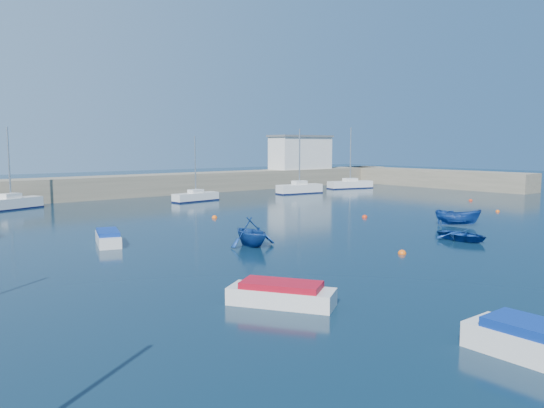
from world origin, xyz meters
TOP-DOWN VIEW (x-y plane):
  - ground at (0.00, 0.00)m, footprint 220.00×220.00m
  - back_wall at (0.00, 46.00)m, footprint 96.00×4.50m
  - right_arm at (44.00, 32.00)m, footprint 4.50×32.00m
  - harbor_office at (30.00, 46.00)m, footprint 10.00×4.00m
  - sailboat_5 at (-13.55, 40.52)m, footprint 6.27×3.75m
  - sailboat_6 at (4.60, 35.71)m, footprint 5.68×2.18m
  - sailboat_7 at (20.32, 35.59)m, footprint 6.49×2.57m
  - sailboat_8 at (31.81, 37.12)m, footprint 7.08×3.56m
  - motorboat_0 at (-13.31, -0.34)m, footprint 3.49×4.32m
  - motorboat_1 at (-13.51, 16.49)m, footprint 2.40×4.00m
  - dinghy_center at (5.22, 2.91)m, footprint 2.59×3.52m
  - dinghy_left at (-6.76, 10.31)m, footprint 3.27×3.69m
  - dinghy_right at (10.84, 6.72)m, footprint 2.87×3.61m
  - buoy_0 at (-1.42, 2.80)m, footprint 0.49×0.49m
  - buoy_1 at (8.97, 14.60)m, footprint 0.48×0.48m
  - buoy_2 at (21.90, 9.24)m, footprint 0.38×0.38m
  - buoy_3 at (-1.41, 22.68)m, footprint 0.48×0.48m
  - buoy_4 at (29.17, 16.26)m, footprint 0.43×0.43m

SIDE VIEW (x-z plane):
  - ground at x=0.00m, z-range 0.00..0.00m
  - buoy_0 at x=-1.42m, z-range -0.24..0.24m
  - buoy_1 at x=8.97m, z-range -0.24..0.24m
  - buoy_2 at x=21.90m, z-range -0.19..0.19m
  - buoy_3 at x=-1.41m, z-range -0.24..0.24m
  - buoy_4 at x=29.17m, z-range -0.21..0.21m
  - dinghy_center at x=5.22m, z-range 0.00..0.71m
  - motorboat_1 at x=-13.51m, z-range -0.03..0.90m
  - motorboat_0 at x=-13.31m, z-range -0.03..0.91m
  - sailboat_6 at x=4.60m, z-range -3.13..4.20m
  - sailboat_8 at x=31.81m, z-range -3.86..5.06m
  - sailboat_5 at x=-13.55m, z-range -3.42..4.69m
  - dinghy_right at x=10.84m, z-range 0.00..1.33m
  - sailboat_7 at x=20.32m, z-range -3.56..4.90m
  - dinghy_left at x=-6.76m, z-range 0.00..1.80m
  - back_wall at x=0.00m, z-range 0.00..2.60m
  - right_arm at x=44.00m, z-range 0.00..2.60m
  - harbor_office at x=30.00m, z-range 2.60..7.60m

